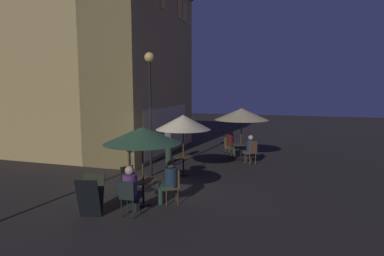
{
  "coord_description": "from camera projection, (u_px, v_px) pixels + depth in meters",
  "views": [
    {
      "loc": [
        -9.6,
        -4.72,
        3.22
      ],
      "look_at": [
        1.93,
        -1.07,
        1.73
      ],
      "focal_mm": 30.53,
      "sensor_mm": 36.0,
      "label": 1
    }
  ],
  "objects": [
    {
      "name": "cafe_chair_1",
      "position": [
        252.0,
        150.0,
        13.69
      ],
      "size": [
        0.55,
        0.55,
        1.01
      ],
      "rotation": [
        0.0,
        0.0,
        0.78
      ],
      "color": "brown",
      "rests_on": "ground"
    },
    {
      "name": "patron_standing_4",
      "position": [
        169.0,
        144.0,
        13.84
      ],
      "size": [
        0.34,
        0.34,
        1.67
      ],
      "rotation": [
        0.0,
        0.0,
        5.1
      ],
      "color": "#2A3E2D",
      "rests_on": "ground"
    },
    {
      "name": "cafe_building",
      "position": [
        112.0,
        58.0,
        15.17
      ],
      "size": [
        7.33,
        7.15,
        9.16
      ],
      "color": "tan",
      "rests_on": "ground"
    },
    {
      "name": "patio_umbrella_2",
      "position": [
        142.0,
        136.0,
        8.76
      ],
      "size": [
        2.09,
        2.09,
        2.18
      ],
      "color": "black",
      "rests_on": "ground"
    },
    {
      "name": "menu_sandwich_board",
      "position": [
        91.0,
        196.0,
        8.18
      ],
      "size": [
        0.8,
        0.72,
        1.01
      ],
      "rotation": [
        0.0,
        0.0,
        0.28
      ],
      "color": "black",
      "rests_on": "ground"
    },
    {
      "name": "cafe_chair_2",
      "position": [
        128.0,
        195.0,
        8.11
      ],
      "size": [
        0.41,
        0.41,
        0.95
      ],
      "rotation": [
        0.0,
        0.0,
        0.02
      ],
      "color": "black",
      "rests_on": "ground"
    },
    {
      "name": "ground_plane",
      "position": [
        144.0,
        185.0,
        10.9
      ],
      "size": [
        60.0,
        60.0,
        0.0
      ],
      "primitive_type": "plane",
      "color": "#2A2621"
    },
    {
      "name": "patio_umbrella_0",
      "position": [
        242.0,
        114.0,
        14.2
      ],
      "size": [
        2.35,
        2.35,
        2.34
      ],
      "color": "black",
      "rests_on": "ground"
    },
    {
      "name": "patron_seated_0",
      "position": [
        231.0,
        142.0,
        15.01
      ],
      "size": [
        0.48,
        0.49,
        1.3
      ],
      "rotation": [
        0.0,
        0.0,
        -2.33
      ],
      "color": "#2B3F29",
      "rests_on": "ground"
    },
    {
      "name": "patron_seated_3",
      "position": [
        169.0,
        179.0,
        9.06
      ],
      "size": [
        0.49,
        0.55,
        1.23
      ],
      "rotation": [
        0.0,
        0.0,
        2.08
      ],
      "color": "#264530",
      "rests_on": "ground"
    },
    {
      "name": "cafe_table_0",
      "position": [
        241.0,
        148.0,
        14.38
      ],
      "size": [
        0.77,
        0.77,
        0.77
      ],
      "color": "black",
      "rests_on": "ground"
    },
    {
      "name": "cafe_chair_4",
      "position": [
        129.0,
        179.0,
        9.6
      ],
      "size": [
        0.57,
        0.57,
        0.92
      ],
      "rotation": [
        0.0,
        0.0,
        -2.16
      ],
      "color": "black",
      "rests_on": "ground"
    },
    {
      "name": "cafe_table_2",
      "position": [
        143.0,
        187.0,
        8.94
      ],
      "size": [
        0.75,
        0.75,
        0.72
      ],
      "color": "black",
      "rests_on": "ground"
    },
    {
      "name": "patron_seated_2",
      "position": [
        131.0,
        187.0,
        8.22
      ],
      "size": [
        0.56,
        0.38,
        1.29
      ],
      "rotation": [
        0.0,
        0.0,
        0.02
      ],
      "color": "black",
      "rests_on": "ground"
    },
    {
      "name": "patron_seated_1",
      "position": [
        250.0,
        148.0,
        13.8
      ],
      "size": [
        0.54,
        0.54,
        1.24
      ],
      "rotation": [
        0.0,
        0.0,
        0.78
      ],
      "color": "#334434",
      "rests_on": "ground"
    },
    {
      "name": "cafe_chair_0",
      "position": [
        229.0,
        145.0,
        15.15
      ],
      "size": [
        0.57,
        0.57,
        0.94
      ],
      "rotation": [
        0.0,
        0.0,
        -2.33
      ],
      "color": "brown",
      "rests_on": "ground"
    },
    {
      "name": "street_lamp_near_corner",
      "position": [
        150.0,
        88.0,
        11.6
      ],
      "size": [
        0.35,
        0.35,
        4.46
      ],
      "color": "black",
      "rests_on": "ground"
    },
    {
      "name": "patio_umbrella_1",
      "position": [
        183.0,
        122.0,
        11.82
      ],
      "size": [
        2.01,
        2.01,
        2.25
      ],
      "color": "black",
      "rests_on": "ground"
    },
    {
      "name": "cafe_table_1",
      "position": [
        183.0,
        162.0,
        12.0
      ],
      "size": [
        0.66,
        0.66,
        0.72
      ],
      "color": "black",
      "rests_on": "ground"
    },
    {
      "name": "cafe_chair_3",
      "position": [
        175.0,
        183.0,
        9.11
      ],
      "size": [
        0.55,
        0.55,
        0.96
      ],
      "rotation": [
        0.0,
        0.0,
        2.08
      ],
      "color": "brown",
      "rests_on": "ground"
    }
  ]
}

